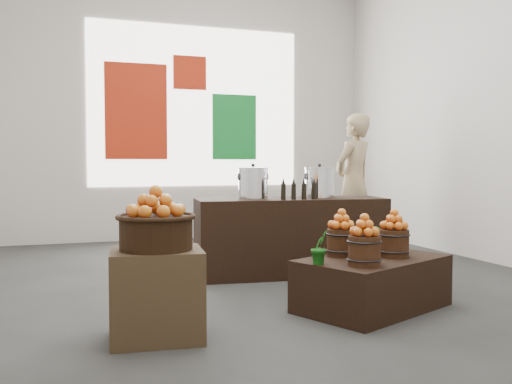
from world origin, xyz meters
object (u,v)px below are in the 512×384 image
object	(u,v)px
crate	(157,294)
display_table	(372,283)
stock_pot_left	(253,184)
wicker_basket	(156,233)
shopper	(354,182)
counter	(291,237)
stock_pot_center	(319,183)

from	to	relation	value
crate	display_table	world-z (taller)	crate
crate	stock_pot_left	world-z (taller)	stock_pot_left
wicker_basket	stock_pot_left	size ratio (longest dim) A/B	1.58
stock_pot_left	shopper	distance (m)	2.23
stock_pot_left	counter	bearing A→B (deg)	-6.58
display_table	counter	world-z (taller)	counter
crate	display_table	size ratio (longest dim) A/B	0.50
wicker_basket	stock_pot_center	xyz separation A→B (m)	(1.96, 1.65, 0.24)
shopper	crate	bearing A→B (deg)	17.14
counter	stock_pot_center	distance (m)	0.62
stock_pot_center	shopper	bearing A→B (deg)	49.60
stock_pot_left	stock_pot_center	distance (m)	0.70
crate	stock_pot_left	size ratio (longest dim) A/B	1.98
wicker_basket	display_table	world-z (taller)	wicker_basket
wicker_basket	stock_pot_left	xyz separation A→B (m)	(1.26, 1.73, 0.24)
display_table	counter	distance (m)	1.49
counter	crate	bearing A→B (deg)	-127.81
counter	stock_pot_center	xyz separation A→B (m)	(0.30, -0.04, 0.54)
wicker_basket	stock_pot_left	bearing A→B (deg)	53.97
counter	stock_pot_left	world-z (taller)	stock_pot_left
counter	shopper	size ratio (longest dim) A/B	1.07
stock_pot_left	shopper	size ratio (longest dim) A/B	0.17
counter	stock_pot_center	world-z (taller)	stock_pot_center
shopper	display_table	bearing A→B (deg)	36.98
crate	stock_pot_center	world-z (taller)	stock_pot_center
crate	stock_pot_left	distance (m)	2.24
wicker_basket	display_table	distance (m)	1.81
wicker_basket	shopper	distance (m)	4.32
stock_pot_left	wicker_basket	bearing A→B (deg)	-126.03
wicker_basket	counter	bearing A→B (deg)	45.61
crate	display_table	xyz separation A→B (m)	(1.73, 0.21, -0.09)
crate	counter	bearing A→B (deg)	45.61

